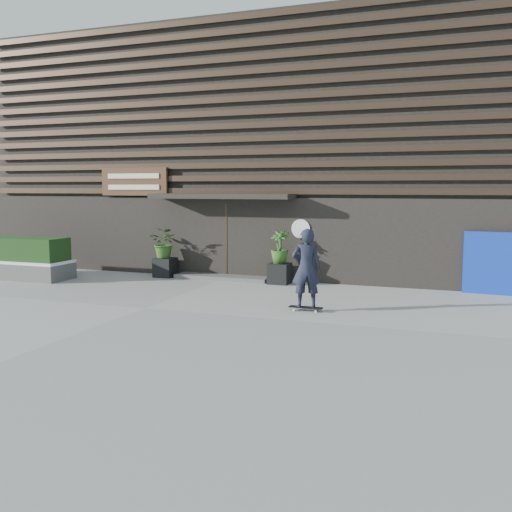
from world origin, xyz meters
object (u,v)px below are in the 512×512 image
at_px(blue_tarp, 499,264).
at_px(skateboarder, 306,268).
at_px(planter_pot_left, 165,267).
at_px(raised_bed, 18,270).
at_px(planter_pot_right, 280,274).

height_order(blue_tarp, skateboarder, skateboarder).
xyz_separation_m(planter_pot_left, blue_tarp, (9.73, 0.30, 0.53)).
relative_size(raised_bed, skateboarder, 1.85).
bearing_deg(raised_bed, blue_tarp, 8.42).
xyz_separation_m(planter_pot_right, skateboarder, (1.72, -3.38, 0.69)).
distance_m(planter_pot_left, skateboarder, 6.51).
xyz_separation_m(planter_pot_left, skateboarder, (5.52, -3.38, 0.69)).
relative_size(planter_pot_right, blue_tarp, 0.34).
relative_size(planter_pot_left, blue_tarp, 0.34).
distance_m(planter_pot_right, blue_tarp, 5.97).
distance_m(planter_pot_right, skateboarder, 3.86).
xyz_separation_m(planter_pot_left, raised_bed, (-4.23, -1.77, -0.05)).
distance_m(blue_tarp, skateboarder, 5.60).
bearing_deg(planter_pot_left, raised_bed, -157.32).
bearing_deg(planter_pot_right, planter_pot_left, 180.00).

